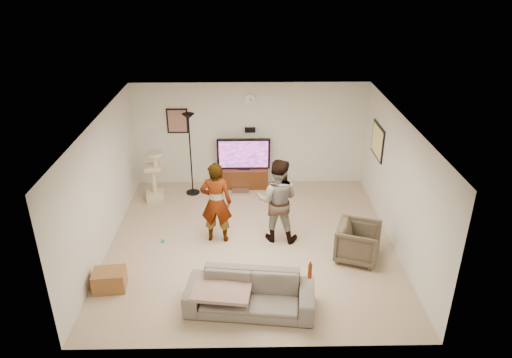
{
  "coord_description": "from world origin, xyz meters",
  "views": [
    {
      "loc": [
        -0.05,
        -7.88,
        5.14
      ],
      "look_at": [
        0.09,
        0.2,
        1.29
      ],
      "focal_mm": 33.28,
      "sensor_mm": 36.0,
      "label": 1
    }
  ],
  "objects_px": {
    "person_right": "(277,200)",
    "sofa": "(250,293)",
    "side_table": "(110,280)",
    "tv_stand": "(244,177)",
    "cat_tree": "(153,176)",
    "armchair": "(358,242)",
    "person_left": "(216,203)",
    "tv": "(244,154)",
    "floor_lamp": "(191,155)",
    "beer_bottle": "(310,271)"
  },
  "relations": [
    {
      "from": "tv_stand",
      "to": "floor_lamp",
      "type": "distance_m",
      "value": 1.45
    },
    {
      "from": "person_right",
      "to": "armchair",
      "type": "xyz_separation_m",
      "value": [
        1.45,
        -0.72,
        -0.5
      ]
    },
    {
      "from": "cat_tree",
      "to": "beer_bottle",
      "type": "bearing_deg",
      "value": -50.55
    },
    {
      "from": "person_left",
      "to": "armchair",
      "type": "distance_m",
      "value": 2.76
    },
    {
      "from": "tv_stand",
      "to": "cat_tree",
      "type": "height_order",
      "value": "cat_tree"
    },
    {
      "from": "beer_bottle",
      "to": "armchair",
      "type": "height_order",
      "value": "beer_bottle"
    },
    {
      "from": "tv_stand",
      "to": "armchair",
      "type": "distance_m",
      "value": 3.73
    },
    {
      "from": "tv_stand",
      "to": "floor_lamp",
      "type": "height_order",
      "value": "floor_lamp"
    },
    {
      "from": "person_right",
      "to": "side_table",
      "type": "relative_size",
      "value": 3.21
    },
    {
      "from": "floor_lamp",
      "to": "sofa",
      "type": "distance_m",
      "value": 4.34
    },
    {
      "from": "tv",
      "to": "armchair",
      "type": "height_order",
      "value": "tv"
    },
    {
      "from": "beer_bottle",
      "to": "side_table",
      "type": "bearing_deg",
      "value": 170.69
    },
    {
      "from": "person_right",
      "to": "sofa",
      "type": "relative_size",
      "value": 0.84
    },
    {
      "from": "floor_lamp",
      "to": "armchair",
      "type": "bearing_deg",
      "value": -39.41
    },
    {
      "from": "person_right",
      "to": "armchair",
      "type": "distance_m",
      "value": 1.69
    },
    {
      "from": "floor_lamp",
      "to": "person_left",
      "type": "height_order",
      "value": "floor_lamp"
    },
    {
      "from": "person_left",
      "to": "person_right",
      "type": "relative_size",
      "value": 0.98
    },
    {
      "from": "tv",
      "to": "sofa",
      "type": "distance_m",
      "value": 4.46
    },
    {
      "from": "armchair",
      "to": "side_table",
      "type": "xyz_separation_m",
      "value": [
        -4.35,
        -0.81,
        -0.17
      ]
    },
    {
      "from": "tv_stand",
      "to": "person_right",
      "type": "relative_size",
      "value": 0.68
    },
    {
      "from": "cat_tree",
      "to": "side_table",
      "type": "relative_size",
      "value": 2.28
    },
    {
      "from": "tv_stand",
      "to": "beer_bottle",
      "type": "relative_size",
      "value": 4.61
    },
    {
      "from": "tv",
      "to": "person_right",
      "type": "xyz_separation_m",
      "value": [
        0.66,
        -2.35,
        -0.0
      ]
    },
    {
      "from": "beer_bottle",
      "to": "sofa",
      "type": "bearing_deg",
      "value": 180.0
    },
    {
      "from": "sofa",
      "to": "person_right",
      "type": "bearing_deg",
      "value": 82.05
    },
    {
      "from": "person_left",
      "to": "side_table",
      "type": "height_order",
      "value": "person_left"
    },
    {
      "from": "floor_lamp",
      "to": "tv",
      "type": "bearing_deg",
      "value": 15.77
    },
    {
      "from": "armchair",
      "to": "tv_stand",
      "type": "bearing_deg",
      "value": 54.71
    },
    {
      "from": "tv",
      "to": "sofa",
      "type": "bearing_deg",
      "value": -88.46
    },
    {
      "from": "sofa",
      "to": "beer_bottle",
      "type": "distance_m",
      "value": 1.02
    },
    {
      "from": "person_right",
      "to": "cat_tree",
      "type": "bearing_deg",
      "value": -20.94
    },
    {
      "from": "sofa",
      "to": "beer_bottle",
      "type": "height_order",
      "value": "beer_bottle"
    },
    {
      "from": "person_left",
      "to": "side_table",
      "type": "xyz_separation_m",
      "value": [
        -1.73,
        -1.5,
        -0.65
      ]
    },
    {
      "from": "floor_lamp",
      "to": "tv_stand",
      "type": "bearing_deg",
      "value": 15.77
    },
    {
      "from": "cat_tree",
      "to": "armchair",
      "type": "relative_size",
      "value": 1.56
    },
    {
      "from": "armchair",
      "to": "cat_tree",
      "type": "bearing_deg",
      "value": 80.18
    },
    {
      "from": "armchair",
      "to": "tv",
      "type": "bearing_deg",
      "value": 54.71
    },
    {
      "from": "person_right",
      "to": "armchair",
      "type": "height_order",
      "value": "person_right"
    },
    {
      "from": "tv_stand",
      "to": "sofa",
      "type": "xyz_separation_m",
      "value": [
        0.12,
        -4.42,
        0.05
      ]
    },
    {
      "from": "armchair",
      "to": "person_left",
      "type": "bearing_deg",
      "value": 95.46
    },
    {
      "from": "side_table",
      "to": "sofa",
      "type": "bearing_deg",
      "value": -12.86
    },
    {
      "from": "sofa",
      "to": "armchair",
      "type": "relative_size",
      "value": 2.62
    },
    {
      "from": "cat_tree",
      "to": "person_left",
      "type": "xyz_separation_m",
      "value": [
        1.52,
        -1.7,
        0.23
      ]
    },
    {
      "from": "person_right",
      "to": "side_table",
      "type": "bearing_deg",
      "value": 38.66
    },
    {
      "from": "beer_bottle",
      "to": "side_table",
      "type": "height_order",
      "value": "beer_bottle"
    },
    {
      "from": "tv_stand",
      "to": "cat_tree",
      "type": "distance_m",
      "value": 2.17
    },
    {
      "from": "floor_lamp",
      "to": "person_right",
      "type": "height_order",
      "value": "floor_lamp"
    },
    {
      "from": "beer_bottle",
      "to": "tv_stand",
      "type": "bearing_deg",
      "value": 103.33
    },
    {
      "from": "person_left",
      "to": "beer_bottle",
      "type": "distance_m",
      "value": 2.57
    },
    {
      "from": "tv",
      "to": "floor_lamp",
      "type": "relative_size",
      "value": 0.64
    }
  ]
}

